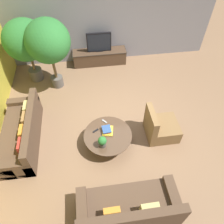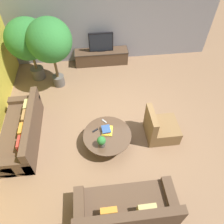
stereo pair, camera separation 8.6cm
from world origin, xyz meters
name	(u,v)px [view 1 (the left image)]	position (x,y,z in m)	size (l,w,h in m)	color
ground_plane	(119,125)	(0.00, 0.00, 0.00)	(24.00, 24.00, 0.00)	brown
back_wall_stone	(104,18)	(0.00, 3.26, 1.50)	(7.40, 0.12, 3.00)	gray
media_console	(100,57)	(-0.22, 2.94, 0.26)	(1.87, 0.50, 0.50)	#473323
television	(99,42)	(-0.22, 2.94, 0.83)	(0.83, 0.13, 0.66)	black
coffee_table	(108,137)	(-0.37, -0.57, 0.27)	(1.19, 1.19, 0.38)	#756656
couch_by_wall	(23,134)	(-2.49, -0.16, 0.29)	(0.84, 2.14, 0.84)	#4C3828
couch_near_entry	(129,209)	(-0.18, -2.32, 0.28)	(1.99, 0.84, 0.84)	#4C3828
armchair_wicker	(160,127)	(1.01, -0.44, 0.27)	(0.80, 0.76, 0.86)	brown
potted_palm_tall	(26,41)	(-2.40, 2.36, 1.38)	(1.28, 1.28, 2.03)	#514C47
potted_palm_corner	(48,42)	(-1.69, 1.92, 1.56)	(1.24, 1.24, 2.21)	#514C47
potted_plant_tabletop	(102,142)	(-0.53, -0.85, 0.54)	(0.21, 0.21, 0.30)	#514C47
book_stack	(107,130)	(-0.37, -0.45, 0.43)	(0.31, 0.35, 0.10)	gold
remote_black	(96,131)	(-0.66, -0.41, 0.39)	(0.04, 0.16, 0.02)	black
remote_silver	(104,121)	(-0.40, -0.14, 0.39)	(0.04, 0.16, 0.02)	gray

